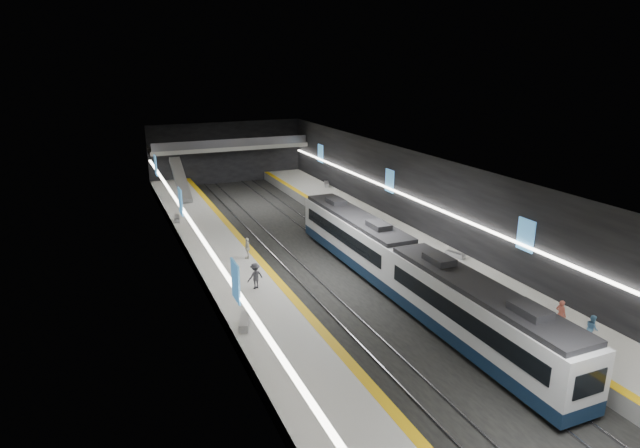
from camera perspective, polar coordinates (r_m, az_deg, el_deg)
name	(u,v)px	position (r m, az deg, el deg)	size (l,w,h in m)	color
ground	(340,277)	(40.58, 2.15, -5.66)	(70.00, 70.00, 0.00)	black
ceiling	(341,173)	(38.19, 2.28, 5.46)	(20.00, 70.00, 0.04)	beige
wall_left	(204,244)	(36.28, -12.24, -2.13)	(0.04, 70.00, 8.00)	black
wall_right	(453,212)	(44.25, 14.02, 1.26)	(0.04, 70.00, 8.00)	black
wall_back	(227,153)	(71.60, -9.90, 7.50)	(20.00, 0.04, 8.00)	black
platform_left	(243,287)	(38.04, -8.19, -6.64)	(5.00, 70.00, 1.00)	slate
tile_surface_left	(243,280)	(37.84, -8.22, -5.93)	(5.00, 70.00, 0.02)	#9F9F9A
tactile_strip_left	(273,275)	(38.39, -5.04, -5.45)	(0.60, 70.00, 0.02)	#DFA80B
platform_right	(424,257)	(43.91, 11.07, -3.47)	(5.00, 70.00, 1.00)	slate
tile_surface_right	(425,251)	(43.74, 11.11, -2.84)	(5.00, 70.00, 0.02)	#9F9F9A
tactile_strip_right	(401,255)	(42.59, 8.64, -3.25)	(0.60, 70.00, 0.02)	#DFA80B
rails	(340,276)	(40.56, 2.15, -5.59)	(6.52, 70.00, 0.12)	gray
train	(405,268)	(36.84, 9.04, -4.63)	(2.69, 30.04, 3.60)	#10223B
ad_posters	(335,216)	(39.92, 1.61, 0.81)	(19.94, 53.50, 2.20)	#4590CF
cove_light_left	(208,247)	(36.38, -11.91, -2.38)	(0.25, 68.60, 0.12)	white
cove_light_right	(451,215)	(44.18, 13.79, 0.99)	(0.25, 68.60, 0.12)	white
mezzanine_bridge	(230,147)	(69.44, -9.54, 8.09)	(20.00, 3.00, 1.50)	gray
escalator	(180,179)	(61.74, -14.66, 4.62)	(1.20, 8.00, 0.60)	#99999E
bench_left_near	(245,322)	(31.64, -8.04, -10.33)	(0.52, 1.88, 0.46)	#99999E
bench_left_far	(177,219)	(52.61, -15.02, 0.54)	(0.47, 1.69, 0.41)	#99999E
bench_right_near	(455,255)	(42.90, 14.23, -3.20)	(0.44, 1.59, 0.39)	#99999E
bench_right_far	(327,184)	(64.93, 0.70, 4.27)	(0.51, 1.83, 0.45)	#99999E
passenger_right_a	(561,315)	(33.58, 24.28, -8.85)	(0.65, 0.43, 1.78)	#BB5746
passenger_right_b	(592,328)	(33.07, 27.02, -9.89)	(0.74, 0.58, 1.52)	#5082AD
passenger_left_a	(247,248)	(41.49, -7.75, -2.58)	(0.98, 0.41, 1.67)	beige
passenger_left_b	(255,276)	(36.06, -6.92, -5.55)	(1.16, 0.67, 1.79)	#3F3E46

